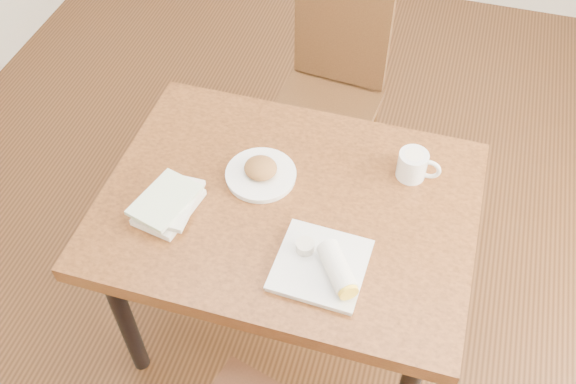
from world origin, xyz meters
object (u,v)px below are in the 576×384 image
(plate_scone, at_px, (261,172))
(book_stack, at_px, (169,203))
(chair_far, at_px, (331,85))
(table, at_px, (288,218))
(coffee_mug, at_px, (414,165))
(plate_burrito, at_px, (326,266))

(plate_scone, relative_size, book_stack, 0.97)
(plate_scone, xyz_separation_m, book_stack, (-0.23, -0.21, 0.00))
(chair_far, bearing_deg, table, -86.35)
(table, xyz_separation_m, coffee_mug, (0.36, 0.22, 0.13))
(book_stack, bearing_deg, coffee_mug, 26.74)
(chair_far, relative_size, coffee_mug, 6.71)
(plate_burrito, bearing_deg, table, 129.05)
(plate_burrito, bearing_deg, book_stack, 170.56)
(plate_burrito, relative_size, book_stack, 1.12)
(table, relative_size, coffee_mug, 8.26)
(table, height_order, plate_scone, plate_scone)
(plate_burrito, bearing_deg, coffee_mug, 67.85)
(plate_scone, relative_size, coffee_mug, 1.63)
(coffee_mug, height_order, book_stack, coffee_mug)
(book_stack, bearing_deg, plate_burrito, -9.44)
(plate_scone, bearing_deg, table, -33.88)
(table, distance_m, book_stack, 0.39)
(book_stack, bearing_deg, table, 20.62)
(coffee_mug, distance_m, plate_burrito, 0.48)
(plate_scone, height_order, coffee_mug, coffee_mug)
(table, height_order, book_stack, book_stack)
(table, bearing_deg, book_stack, -159.38)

